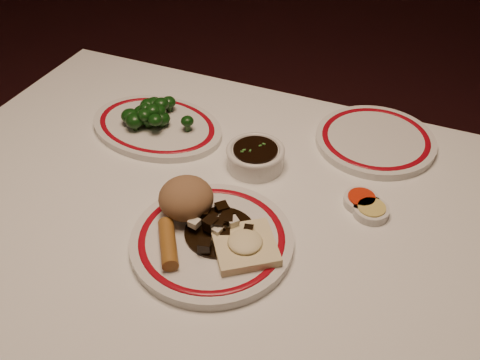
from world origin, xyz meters
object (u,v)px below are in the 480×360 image
spring_roll (168,244)px  stirfry_heap (219,227)px  dining_table (212,249)px  fried_wonton (245,245)px  broccoli_pile (152,113)px  broccoli_plate (157,126)px  rice_mound (186,198)px  main_plate (212,240)px  soy_bowl (255,158)px

spring_roll → stirfry_heap: (0.06, 0.07, -0.00)m
dining_table → fried_wonton: size_ratio=8.75×
fried_wonton → broccoli_pile: bearing=141.0°
broccoli_plate → rice_mound: bearing=-49.4°
dining_table → broccoli_pile: (-0.23, 0.20, 0.13)m
rice_mound → broccoli_pile: size_ratio=0.61×
main_plate → fried_wonton: fried_wonton is taller
fried_wonton → soy_bowl: bearing=107.9°
rice_mound → broccoli_plate: rice_mound is taller
main_plate → fried_wonton: bearing=-3.3°
rice_mound → broccoli_plate: (-0.19, 0.22, -0.04)m
main_plate → spring_roll: (-0.05, -0.05, 0.02)m
spring_roll → fried_wonton: same height
spring_roll → broccoli_pile: size_ratio=0.62×
broccoli_plate → broccoli_pile: 0.03m
fried_wonton → soy_bowl: 0.24m
fried_wonton → stirfry_heap: stirfry_heap is taller
spring_roll → broccoli_plate: (-0.20, 0.31, -0.02)m
main_plate → broccoli_plate: bearing=134.6°
main_plate → fried_wonton: (0.06, -0.00, 0.02)m
soy_bowl → dining_table: bearing=-97.8°
rice_mound → spring_roll: 0.09m
rice_mound → fried_wonton: size_ratio=0.70×
main_plate → rice_mound: (-0.07, 0.04, 0.04)m
rice_mound → soy_bowl: 0.20m
fried_wonton → main_plate: bearing=176.7°
main_plate → rice_mound: bearing=150.5°
rice_mound → spring_roll: rice_mound is taller
dining_table → broccoli_plate: size_ratio=3.75×
spring_roll → stirfry_heap: 0.09m
stirfry_heap → broccoli_plate: size_ratio=0.38×
stirfry_heap → rice_mound: bearing=164.3°
stirfry_heap → soy_bowl: 0.21m
dining_table → fried_wonton: fried_wonton is taller
broccoli_plate → soy_bowl: (0.24, -0.03, 0.01)m
main_plate → broccoli_pile: size_ratio=1.88×
broccoli_pile → soy_bowl: bearing=-7.7°
dining_table → rice_mound: rice_mound is taller
main_plate → rice_mound: size_ratio=3.11×
rice_mound → soy_bowl: rice_mound is taller
main_plate → spring_roll: size_ratio=3.03×
broccoli_pile → fried_wonton: bearing=-39.0°
stirfry_heap → broccoli_pile: size_ratio=0.77×
broccoli_pile → rice_mound: bearing=-48.3°
rice_mound → fried_wonton: rice_mound is taller
rice_mound → fried_wonton: 0.14m
dining_table → soy_bowl: bearing=82.2°
soy_bowl → broccoli_plate: bearing=172.4°
stirfry_heap → broccoli_pile: bearing=137.9°
stirfry_heap → soy_bowl: bearing=94.9°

